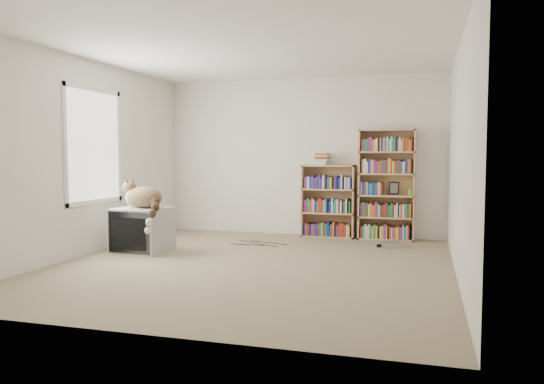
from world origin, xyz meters
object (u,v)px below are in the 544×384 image
(bookcase_short, at_px, (329,204))
(cat, at_px, (145,200))
(crt_tv, at_px, (143,230))
(dvd_player, at_px, (391,245))
(bookcase_tall, at_px, (387,187))

(bookcase_short, bearing_deg, cat, -135.98)
(cat, distance_m, bookcase_short, 2.89)
(crt_tv, height_order, cat, cat)
(cat, distance_m, dvd_player, 3.40)
(cat, bearing_deg, crt_tv, 152.79)
(bookcase_tall, xyz_separation_m, dvd_player, (0.11, -0.69, -0.76))
(cat, bearing_deg, bookcase_tall, 45.11)
(crt_tv, relative_size, cat, 0.95)
(crt_tv, xyz_separation_m, bookcase_short, (2.14, 1.95, 0.23))
(crt_tv, bearing_deg, cat, -34.69)
(bookcase_tall, relative_size, bookcase_short, 1.48)
(crt_tv, distance_m, bookcase_tall, 3.63)
(bookcase_short, bearing_deg, crt_tv, -137.70)
(crt_tv, height_order, bookcase_tall, bookcase_tall)
(bookcase_tall, distance_m, bookcase_short, 0.93)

